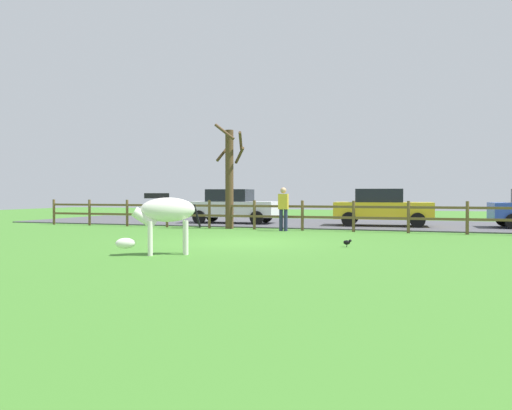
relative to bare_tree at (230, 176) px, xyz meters
name	(u,v)px	position (x,y,z in m)	size (l,w,h in m)	color
ground_plane	(242,242)	(2.40, -5.09, -2.14)	(60.00, 60.00, 0.00)	#3D7528
parking_asphalt	(310,223)	(2.40, 4.21, -2.11)	(28.00, 7.40, 0.05)	#47474C
paddock_fence	(278,213)	(2.05, -0.09, -1.48)	(21.40, 0.11, 1.15)	brown
bare_tree	(230,176)	(0.00, 0.00, 0.00)	(1.22, 1.18, 4.19)	#513A23
zebra	(164,214)	(1.70, -8.41, -1.21)	(1.72, 1.21, 1.41)	white
crow_on_grass	(347,242)	(5.46, -5.45, -2.01)	(0.21, 0.10, 0.20)	black
parked_car_white	(232,206)	(-0.96, 2.76, -1.29)	(4.09, 2.07, 1.56)	white
parked_car_yellow	(382,207)	(5.75, 2.90, -1.29)	(4.09, 2.07, 1.56)	yellow
visitor_near_fence	(283,207)	(2.40, -0.61, -1.23)	(0.37, 0.23, 1.64)	#232847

